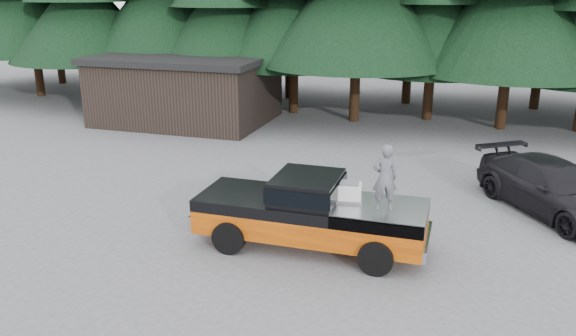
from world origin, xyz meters
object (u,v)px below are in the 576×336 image
(pickup_truck, at_px, (310,223))
(utility_building, at_px, (187,88))
(air_compressor, at_px, (349,193))
(parked_car, at_px, (553,188))
(man_on_bed, at_px, (385,178))

(pickup_truck, relative_size, utility_building, 0.71)
(air_compressor, distance_m, parked_car, 6.85)
(parked_car, distance_m, utility_building, 17.80)
(man_on_bed, distance_m, utility_building, 17.02)
(air_compressor, bearing_deg, utility_building, 123.04)
(air_compressor, distance_m, man_on_bed, 1.16)
(man_on_bed, xyz_separation_m, parked_car, (4.37, 4.65, -1.37))
(man_on_bed, relative_size, utility_building, 0.19)
(parked_car, bearing_deg, utility_building, 119.24)
(air_compressor, xyz_separation_m, parked_car, (5.29, 4.29, -0.77))
(pickup_truck, relative_size, air_compressor, 9.80)
(pickup_truck, distance_m, parked_car, 7.65)
(man_on_bed, bearing_deg, utility_building, -65.34)
(parked_car, bearing_deg, pickup_truck, -179.37)
(air_compressor, xyz_separation_m, man_on_bed, (0.91, -0.37, 0.61))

